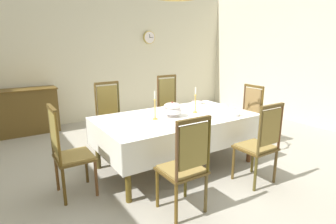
{
  "coord_description": "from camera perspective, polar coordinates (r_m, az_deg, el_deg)",
  "views": [
    {
      "loc": [
        -2.11,
        -3.0,
        1.74
      ],
      "look_at": [
        -0.09,
        0.1,
        0.81
      ],
      "focal_mm": 28.66,
      "sensor_mm": 36.0,
      "label": 1
    }
  ],
  "objects": [
    {
      "name": "ground",
      "position": [
        4.07,
        1.9,
        -11.53
      ],
      "size": [
        7.25,
        6.3,
        0.04
      ],
      "primitive_type": "cube",
      "color": "#ABA597"
    },
    {
      "name": "back_wall",
      "position": [
        6.55,
        -14.5,
        11.69
      ],
      "size": [
        7.25,
        0.08,
        3.03
      ],
      "primitive_type": "cube",
      "color": "beige",
      "rests_on": "ground"
    },
    {
      "name": "right_wall",
      "position": [
        6.51,
        30.03,
        10.27
      ],
      "size": [
        0.08,
        6.3,
        3.03
      ],
      "primitive_type": "cube",
      "color": "beige",
      "rests_on": "ground"
    },
    {
      "name": "dining_table",
      "position": [
        3.84,
        1.71,
        -1.89
      ],
      "size": [
        2.2,
        1.23,
        0.75
      ],
      "color": "brown",
      "rests_on": "ground"
    },
    {
      "name": "tablecloth",
      "position": [
        3.85,
        1.71,
        -2.17
      ],
      "size": [
        2.22,
        1.25,
        0.38
      ],
      "color": "white",
      "rests_on": "dining_table"
    },
    {
      "name": "chair_south_a",
      "position": [
        2.79,
        3.69,
        -11.1
      ],
      "size": [
        0.44,
        0.42,
        1.07
      ],
      "color": "brown",
      "rests_on": "ground"
    },
    {
      "name": "chair_north_a",
      "position": [
        4.48,
        -12.03,
        -1.2
      ],
      "size": [
        0.44,
        0.42,
        1.16
      ],
      "rotation": [
        0.0,
        0.0,
        3.14
      ],
      "color": "#554911",
      "rests_on": "ground"
    },
    {
      "name": "chair_south_b",
      "position": [
        3.56,
        18.99,
        -6.22
      ],
      "size": [
        0.44,
        0.42,
        1.06
      ],
      "color": "brown",
      "rests_on": "ground"
    },
    {
      "name": "chair_north_b",
      "position": [
        5.0,
        0.47,
        0.85
      ],
      "size": [
        0.44,
        0.42,
        1.2
      ],
      "rotation": [
        0.0,
        0.0,
        3.14
      ],
      "color": "brown",
      "rests_on": "ground"
    },
    {
      "name": "chair_head_west",
      "position": [
        3.31,
        -20.52,
        -7.73
      ],
      "size": [
        0.42,
        0.44,
        1.09
      ],
      "rotation": [
        0.0,
        0.0,
        -1.57
      ],
      "color": "#513918",
      "rests_on": "ground"
    },
    {
      "name": "chair_head_east",
      "position": [
        4.87,
        16.45,
        -0.64
      ],
      "size": [
        0.42,
        0.44,
        1.07
      ],
      "rotation": [
        0.0,
        0.0,
        1.57
      ],
      "color": "brown",
      "rests_on": "ground"
    },
    {
      "name": "soup_tureen",
      "position": [
        3.76,
        0.93,
        0.6
      ],
      "size": [
        0.27,
        0.27,
        0.22
      ],
      "color": "white",
      "rests_on": "tablecloth"
    },
    {
      "name": "candlestick_west",
      "position": [
        3.6,
        -2.79,
        0.86
      ],
      "size": [
        0.07,
        0.07,
        0.39
      ],
      "color": "gold",
      "rests_on": "tablecloth"
    },
    {
      "name": "candlestick_east",
      "position": [
        3.99,
        5.83,
        2.05
      ],
      "size": [
        0.07,
        0.07,
        0.38
      ],
      "color": "gold",
      "rests_on": "tablecloth"
    },
    {
      "name": "bowl_near_left",
      "position": [
        3.93,
        13.56,
        -0.48
      ],
      "size": [
        0.19,
        0.19,
        0.04
      ],
      "color": "white",
      "rests_on": "tablecloth"
    },
    {
      "name": "bowl_near_right",
      "position": [
        4.63,
        6.14,
        2.06
      ],
      "size": [
        0.18,
        0.18,
        0.04
      ],
      "color": "white",
      "rests_on": "tablecloth"
    },
    {
      "name": "spoon_primary",
      "position": [
        4.04,
        14.52,
        -0.37
      ],
      "size": [
        0.04,
        0.18,
        0.01
      ],
      "rotation": [
        0.0,
        0.0,
        -0.1
      ],
      "color": "gold",
      "rests_on": "tablecloth"
    },
    {
      "name": "spoon_secondary",
      "position": [
        4.73,
        7.1,
        2.04
      ],
      "size": [
        0.03,
        0.18,
        0.01
      ],
      "rotation": [
        0.0,
        0.0,
        -0.06
      ],
      "color": "gold",
      "rests_on": "tablecloth"
    },
    {
      "name": "sideboard",
      "position": [
        6.02,
        -29.1,
        -0.03
      ],
      "size": [
        1.44,
        0.48,
        0.9
      ],
      "rotation": [
        0.0,
        0.0,
        3.14
      ],
      "color": "brown",
      "rests_on": "ground"
    },
    {
      "name": "mounted_clock",
      "position": [
        7.01,
        -4.04,
        15.54
      ],
      "size": [
        0.31,
        0.06,
        0.31
      ],
      "color": "#D1B251"
    }
  ]
}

